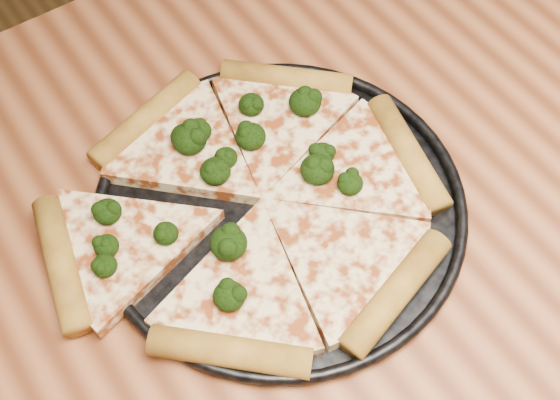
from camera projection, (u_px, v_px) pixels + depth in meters
dining_table at (410, 279)px, 0.75m from camera, size 1.20×0.90×0.75m
pizza_pan at (280, 205)px, 0.68m from camera, size 0.34×0.34×0.02m
pizza at (255, 201)px, 0.67m from camera, size 0.37×0.34×0.03m
broccoli_florets at (231, 173)px, 0.67m from camera, size 0.27×0.19×0.02m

